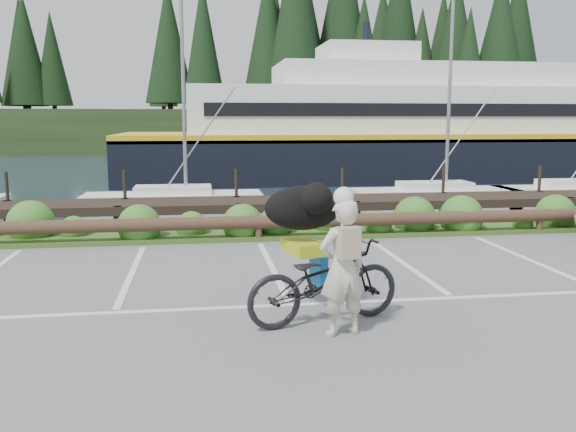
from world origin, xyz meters
name	(u,v)px	position (x,y,z in m)	size (l,w,h in m)	color
ground	(287,298)	(0.00, 0.00, 0.00)	(72.00, 72.00, 0.00)	#5E5E61
harbor_backdrop	(211,140)	(0.40, 78.42, 0.00)	(170.00, 160.00, 30.00)	#18263B
vegetation_strip	(256,234)	(0.00, 5.30, 0.05)	(34.00, 1.60, 0.10)	#3D5B21
log_rail	(259,241)	(0.00, 4.60, 0.00)	(32.00, 0.30, 0.60)	#443021
bicycle	(324,281)	(0.34, -1.25, 0.59)	(0.79, 2.26, 1.19)	black
cyclist	(343,268)	(0.47, -1.76, 0.90)	(0.66, 0.43, 1.80)	beige
dog	(303,208)	(0.16, -0.55, 1.51)	(1.13, 0.55, 0.65)	black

